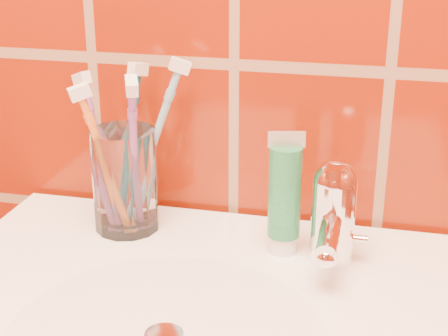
# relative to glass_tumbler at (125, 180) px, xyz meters

# --- Properties ---
(glass_tumbler) EXTENTS (0.10, 0.10, 0.13)m
(glass_tumbler) POSITION_rel_glass_tumbler_xyz_m (0.00, 0.00, 0.00)
(glass_tumbler) COLOR white
(glass_tumbler) RESTS_ON pedestal_sink
(toothpaste_tube) EXTENTS (0.04, 0.04, 0.14)m
(toothpaste_tube) POSITION_rel_glass_tumbler_xyz_m (0.20, -0.02, 0.00)
(toothpaste_tube) COLOR white
(toothpaste_tube) RESTS_ON pedestal_sink
(faucet) EXTENTS (0.05, 0.11, 0.12)m
(faucet) POSITION_rel_glass_tumbler_xyz_m (0.25, -0.03, 0.00)
(faucet) COLOR white
(faucet) RESTS_ON pedestal_sink
(toothbrush_0) EXTENTS (0.14, 0.13, 0.20)m
(toothbrush_0) POSITION_rel_glass_tumbler_xyz_m (-0.03, 0.01, 0.03)
(toothbrush_0) COLOR #844697
(toothbrush_0) RESTS_ON glass_tumbler
(toothbrush_1) EXTENTS (0.10, 0.15, 0.22)m
(toothbrush_1) POSITION_rel_glass_tumbler_xyz_m (0.02, -0.02, 0.04)
(toothbrush_1) COLOR #8B489B
(toothbrush_1) RESTS_ON glass_tumbler
(toothbrush_2) EXTENTS (0.08, 0.11, 0.21)m
(toothbrush_2) POSITION_rel_glass_tumbler_xyz_m (-0.00, 0.02, 0.03)
(toothbrush_2) COLOR #0C556B
(toothbrush_2) RESTS_ON glass_tumbler
(toothbrush_3) EXTENTS (0.12, 0.11, 0.20)m
(toothbrush_3) POSITION_rel_glass_tumbler_xyz_m (-0.01, -0.02, 0.03)
(toothbrush_3) COLOR orange
(toothbrush_3) RESTS_ON glass_tumbler
(toothbrush_4) EXTENTS (0.15, 0.13, 0.22)m
(toothbrush_4) POSITION_rel_glass_tumbler_xyz_m (0.03, 0.02, 0.04)
(toothbrush_4) COLOR #77B3D5
(toothbrush_4) RESTS_ON glass_tumbler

